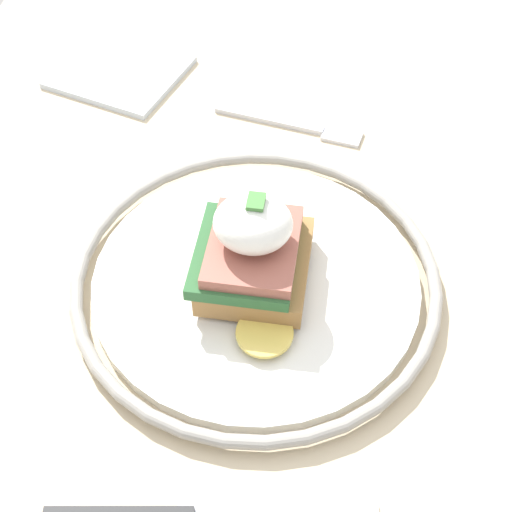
{
  "coord_description": "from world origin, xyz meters",
  "views": [
    {
      "loc": [
        0.37,
        0.06,
        1.18
      ],
      "look_at": [
        0.04,
        0.01,
        0.78
      ],
      "focal_mm": 50.0,
      "sensor_mm": 36.0,
      "label": 1
    }
  ],
  "objects_px": {
    "napkin": "(120,72)",
    "plate": "(256,279)",
    "sandwich": "(254,250)",
    "fork": "(296,125)"
  },
  "relations": [
    {
      "from": "napkin",
      "to": "plate",
      "type": "bearing_deg",
      "value": 35.57
    },
    {
      "from": "sandwich",
      "to": "plate",
      "type": "bearing_deg",
      "value": 158.89
    },
    {
      "from": "sandwich",
      "to": "fork",
      "type": "xyz_separation_m",
      "value": [
        -0.2,
        0.01,
        -0.04
      ]
    },
    {
      "from": "napkin",
      "to": "sandwich",
      "type": "bearing_deg",
      "value": 35.17
    },
    {
      "from": "plate",
      "to": "fork",
      "type": "xyz_separation_m",
      "value": [
        -0.19,
        0.01,
        -0.01
      ]
    },
    {
      "from": "plate",
      "to": "napkin",
      "type": "bearing_deg",
      "value": -144.43
    },
    {
      "from": "sandwich",
      "to": "napkin",
      "type": "distance_m",
      "value": 0.31
    },
    {
      "from": "fork",
      "to": "napkin",
      "type": "xyz_separation_m",
      "value": [
        -0.06,
        -0.19,
        0.0
      ]
    },
    {
      "from": "plate",
      "to": "napkin",
      "type": "distance_m",
      "value": 0.31
    },
    {
      "from": "fork",
      "to": "plate",
      "type": "bearing_deg",
      "value": -2.5
    }
  ]
}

